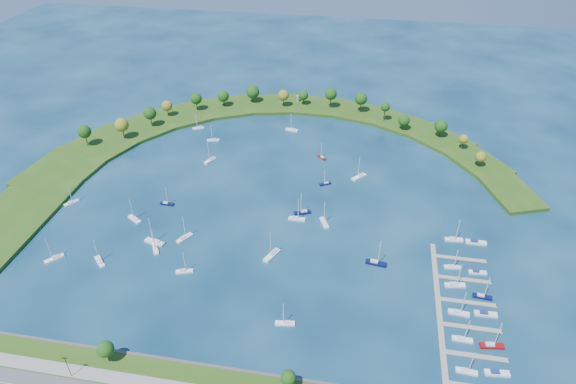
% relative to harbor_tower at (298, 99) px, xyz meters
% --- Properties ---
extents(ground, '(700.00, 700.00, 0.00)m').
position_rel_harbor_tower_xyz_m(ground, '(8.48, -121.28, -4.29)').
color(ground, '#072641').
rests_on(ground, ground).
extents(breakwater, '(286.74, 247.64, 2.00)m').
position_rel_harbor_tower_xyz_m(breakwater, '(-37.85, -72.56, -3.30)').
color(breakwater, '#264D14').
rests_on(breakwater, ground).
extents(breakwater_trees, '(239.61, 88.96, 14.51)m').
position_rel_harbor_tower_xyz_m(breakwater_trees, '(-14.63, -32.59, 6.19)').
color(breakwater_trees, '#382314').
rests_on(breakwater_trees, breakwater).
extents(harbor_tower, '(2.60, 2.60, 4.47)m').
position_rel_harbor_tower_xyz_m(harbor_tower, '(0.00, 0.00, 0.00)').
color(harbor_tower, gray).
rests_on(harbor_tower, breakwater).
extents(dock_system, '(24.28, 82.00, 1.60)m').
position_rel_harbor_tower_xyz_m(dock_system, '(93.77, -182.28, -3.94)').
color(dock_system, gray).
rests_on(dock_system, ground).
extents(moored_boat_0, '(7.30, 8.08, 12.54)m').
position_rel_harbor_tower_xyz_m(moored_boat_0, '(-81.62, -181.38, -3.37)').
color(moored_boat_0, white).
rests_on(moored_boat_0, ground).
extents(moored_boat_1, '(5.85, 8.45, 12.20)m').
position_rel_harbor_tower_xyz_m(moored_boat_1, '(-38.28, -87.20, -3.38)').
color(moored_boat_1, white).
rests_on(moored_boat_1, ground).
extents(moored_boat_2, '(7.90, 4.03, 11.19)m').
position_rel_harbor_tower_xyz_m(moored_boat_2, '(-43.87, -63.15, -3.41)').
color(moored_boat_2, white).
rests_on(moored_boat_2, ground).
extents(moored_boat_3, '(6.03, 6.03, 9.80)m').
position_rel_harbor_tower_xyz_m(moored_boat_3, '(26.09, -72.24, -3.44)').
color(moored_boat_3, maroon).
rests_on(moored_boat_3, ground).
extents(moored_boat_4, '(10.23, 5.14, 14.48)m').
position_rel_harbor_tower_xyz_m(moored_boat_4, '(-41.60, -162.92, -3.30)').
color(moored_boat_4, white).
rests_on(moored_boat_4, ground).
extents(moored_boat_5, '(7.72, 7.66, 12.49)m').
position_rel_harbor_tower_xyz_m(moored_boat_5, '(-60.56, -179.71, -3.37)').
color(moored_boat_5, white).
rests_on(moored_boat_5, ground).
extents(moored_boat_6, '(8.89, 5.39, 12.65)m').
position_rel_harbor_tower_xyz_m(moored_boat_6, '(23.00, -128.07, -3.36)').
color(moored_boat_6, '#0A0F40').
rests_on(moored_boat_6, ground).
extents(moored_boat_7, '(8.21, 8.90, 13.93)m').
position_rel_harbor_tower_xyz_m(moored_boat_7, '(49.25, -89.92, -3.32)').
color(moored_boat_7, white).
rests_on(moored_boat_7, ground).
extents(moored_boat_8, '(9.51, 3.81, 13.60)m').
position_rel_harbor_tower_xyz_m(moored_boat_8, '(60.75, -159.10, -3.33)').
color(moored_boat_8, '#0A0F40').
rests_on(moored_boat_8, ground).
extents(moored_boat_9, '(7.46, 5.01, 10.72)m').
position_rel_harbor_tower_xyz_m(moored_boat_9, '(-58.45, -49.10, -3.42)').
color(moored_boat_9, white).
rests_on(moored_boat_9, ground).
extents(moored_boat_10, '(7.94, 3.24, 11.33)m').
position_rel_harbor_tower_xyz_m(moored_boat_10, '(27.13, -199.51, -3.40)').
color(moored_boat_10, white).
rests_on(moored_boat_10, ground).
extents(moored_boat_11, '(6.21, 7.48, 11.26)m').
position_rel_harbor_tower_xyz_m(moored_boat_11, '(-96.57, -140.80, -3.40)').
color(moored_boat_11, white).
rests_on(moored_boat_11, ground).
extents(moored_boat_12, '(6.61, 4.85, 9.64)m').
position_rel_harbor_tower_xyz_m(moored_boat_12, '(31.36, -99.93, -3.44)').
color(moored_boat_12, '#0A0F40').
rests_on(moored_boat_12, ground).
extents(moored_boat_13, '(8.44, 2.53, 12.34)m').
position_rel_harbor_tower_xyz_m(moored_boat_13, '(20.97, -133.67, -3.37)').
color(moored_boat_13, white).
rests_on(moored_boat_13, ground).
extents(moored_boat_14, '(5.79, 8.12, 11.79)m').
position_rel_harbor_tower_xyz_m(moored_boat_14, '(-39.56, -167.05, -3.39)').
color(moored_boat_14, white).
rests_on(moored_boat_14, ground).
extents(moored_boat_15, '(8.54, 6.58, 12.60)m').
position_rel_harbor_tower_xyz_m(moored_boat_15, '(-58.33, -148.10, -3.36)').
color(moored_boat_15, white).
rests_on(moored_boat_15, ground).
extents(moored_boat_16, '(7.85, 4.27, 11.12)m').
position_rel_harbor_tower_xyz_m(moored_boat_16, '(-21.36, -178.91, -3.41)').
color(moored_boat_16, white).
rests_on(moored_boat_16, ground).
extents(moored_boat_17, '(7.36, 2.41, 10.68)m').
position_rel_harbor_tower_xyz_m(moored_boat_17, '(-47.37, -132.82, -3.42)').
color(moored_boat_17, '#0A0F40').
rests_on(moored_boat_17, ground).
extents(moored_boat_18, '(5.59, 8.82, 12.60)m').
position_rel_harbor_tower_xyz_m(moored_boat_18, '(34.86, -134.45, -3.36)').
color(moored_boat_18, white).
rests_on(moored_boat_18, ground).
extents(moored_boat_19, '(6.68, 10.10, 14.50)m').
position_rel_harbor_tower_xyz_m(moored_boat_19, '(14.21, -162.14, -3.30)').
color(moored_boat_19, white).
rests_on(moored_boat_19, ground).
extents(moored_boat_20, '(8.56, 3.66, 12.19)m').
position_rel_harbor_tower_xyz_m(moored_boat_20, '(2.76, -40.97, -3.38)').
color(moored_boat_20, white).
rests_on(moored_boat_20, ground).
extents(moored_boat_21, '(6.45, 8.61, 12.62)m').
position_rel_harbor_tower_xyz_m(moored_boat_21, '(-28.97, -157.51, -3.36)').
color(moored_boat_21, white).
rests_on(moored_boat_21, ground).
extents(docked_boat_0, '(7.64, 2.60, 11.05)m').
position_rel_harbor_tower_xyz_m(docked_boat_0, '(94.01, -209.49, -3.41)').
color(docked_boat_0, white).
rests_on(docked_boat_0, ground).
extents(docked_boat_1, '(8.84, 3.22, 1.76)m').
position_rel_harbor_tower_xyz_m(docked_boat_1, '(104.45, -208.38, -3.64)').
color(docked_boat_1, white).
rests_on(docked_boat_1, ground).
extents(docked_boat_2, '(7.71, 2.40, 11.23)m').
position_rel_harbor_tower_xyz_m(docked_boat_2, '(94.01, -195.40, -3.40)').
color(docked_boat_2, white).
rests_on(docked_boat_2, ground).
extents(docked_boat_3, '(9.16, 3.70, 13.08)m').
position_rel_harbor_tower_xyz_m(docked_boat_3, '(104.48, -196.55, -3.35)').
color(docked_boat_3, maroon).
rests_on(docked_boat_3, ground).
extents(docked_boat_4, '(8.43, 2.97, 12.15)m').
position_rel_harbor_tower_xyz_m(docked_boat_4, '(93.99, -182.34, -3.38)').
color(docked_boat_4, white).
rests_on(docked_boat_4, ground).
extents(docked_boat_5, '(8.90, 2.80, 1.80)m').
position_rel_harbor_tower_xyz_m(docked_boat_5, '(104.45, -181.06, -3.63)').
color(docked_boat_5, white).
rests_on(docked_boat_5, ground).
extents(docked_boat_6, '(8.93, 3.74, 12.72)m').
position_rel_harbor_tower_xyz_m(docked_boat_6, '(93.99, -166.90, -3.36)').
color(docked_boat_6, white).
rests_on(docked_boat_6, ground).
extents(docked_boat_7, '(7.88, 2.84, 11.34)m').
position_rel_harbor_tower_xyz_m(docked_boat_7, '(104.50, -171.63, -3.40)').
color(docked_boat_7, '#0A0F40').
rests_on(docked_boat_7, ground).
extents(docked_boat_8, '(7.36, 2.81, 10.55)m').
position_rel_harbor_tower_xyz_m(docked_boat_8, '(94.02, -155.69, -3.42)').
color(docked_boat_8, white).
rests_on(docked_boat_8, ground).
extents(docked_boat_9, '(7.73, 2.68, 1.55)m').
position_rel_harbor_tower_xyz_m(docked_boat_9, '(104.47, -157.23, -3.72)').
color(docked_boat_9, white).
rests_on(docked_boat_9, ground).
extents(docked_boat_10, '(8.63, 3.30, 12.37)m').
position_rel_harbor_tower_xyz_m(docked_boat_10, '(96.39, -136.43, -3.37)').
color(docked_boat_10, white).
rests_on(docked_boat_10, ground).
extents(docked_boat_11, '(9.49, 2.71, 1.93)m').
position_rel_harbor_tower_xyz_m(docked_boat_11, '(106.34, -136.71, -3.58)').
color(docked_boat_11, white).
rests_on(docked_boat_11, ground).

